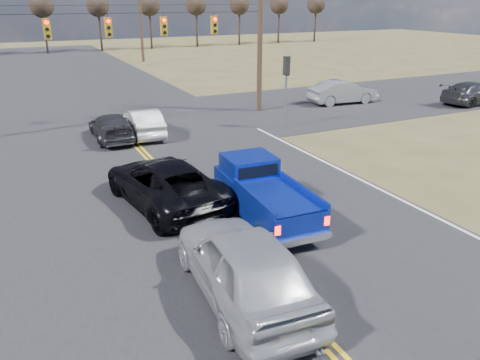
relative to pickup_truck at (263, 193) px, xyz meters
name	(u,v)px	position (x,y,z in m)	size (l,w,h in m)	color
ground	(282,298)	(-1.67, -4.03, -0.88)	(160.00, 160.00, 0.00)	brown
road_main	(160,170)	(-1.67, 5.97, -0.88)	(14.00, 120.00, 0.02)	#28282B
road_cross	(118,126)	(-1.67, 13.97, -0.88)	(120.00, 12.00, 0.02)	#28282B
signal_gantry	(119,32)	(-1.17, 13.76, 4.18)	(19.60, 4.83, 10.00)	#473323
utility_poles	(112,30)	(-1.67, 12.97, 4.35)	(19.60, 58.32, 10.00)	#473323
treeline	(81,15)	(-1.67, 22.93, 4.82)	(87.00, 117.80, 7.40)	#33261C
pickup_truck	(263,193)	(0.00, 0.00, 0.00)	(2.15, 4.94, 1.82)	black
silver_suv	(244,264)	(-2.47, -3.61, 0.03)	(2.15, 5.33, 1.82)	#AFB3B8
black_suv	(165,183)	(-2.47, 2.52, -0.09)	(2.63, 5.70, 1.58)	black
white_car_queue	(144,122)	(-0.80, 11.47, -0.19)	(1.48, 4.23, 1.39)	silver
dgrey_car_queue	(112,127)	(-2.47, 11.47, -0.23)	(1.82, 4.47, 1.30)	#2B2C30
cross_car_east_near	(343,92)	(13.52, 13.46, -0.10)	(4.73, 1.65, 1.56)	gray
cross_car_east_far	(474,93)	(21.46, 9.44, -0.14)	(5.10, 2.07, 1.48)	#2F2F34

